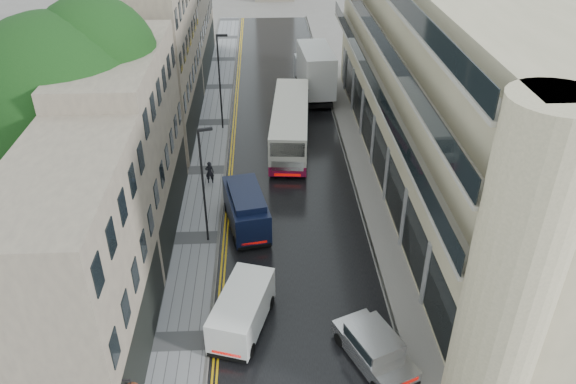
{
  "coord_description": "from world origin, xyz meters",
  "views": [
    {
      "loc": [
        -1.66,
        -8.36,
        20.33
      ],
      "look_at": [
        -0.4,
        18.0,
        3.95
      ],
      "focal_mm": 35.0,
      "sensor_mm": 36.0,
      "label": 1
    }
  ],
  "objects_px": {
    "tree_near": "(66,132)",
    "white_lorry": "(304,80)",
    "pedestrian": "(210,172)",
    "silver_hatchback": "(377,380)",
    "cream_bus": "(272,143)",
    "tree_far": "(122,65)",
    "navy_van": "(235,227)",
    "lamp_post_near": "(203,188)",
    "lamp_post_far": "(220,83)",
    "white_van": "(212,332)"
  },
  "relations": [
    {
      "from": "tree_far",
      "to": "white_lorry",
      "type": "distance_m",
      "value": 16.18
    },
    {
      "from": "tree_near",
      "to": "white_lorry",
      "type": "bearing_deg",
      "value": 53.27
    },
    {
      "from": "white_lorry",
      "to": "tree_far",
      "type": "bearing_deg",
      "value": -159.47
    },
    {
      "from": "cream_bus",
      "to": "white_lorry",
      "type": "height_order",
      "value": "white_lorry"
    },
    {
      "from": "cream_bus",
      "to": "tree_near",
      "type": "bearing_deg",
      "value": -138.22
    },
    {
      "from": "silver_hatchback",
      "to": "white_lorry",
      "type": "bearing_deg",
      "value": 67.98
    },
    {
      "from": "cream_bus",
      "to": "white_van",
      "type": "relative_size",
      "value": 2.5
    },
    {
      "from": "pedestrian",
      "to": "silver_hatchback",
      "type": "bearing_deg",
      "value": 115.25
    },
    {
      "from": "cream_bus",
      "to": "silver_hatchback",
      "type": "relative_size",
      "value": 2.65
    },
    {
      "from": "cream_bus",
      "to": "navy_van",
      "type": "bearing_deg",
      "value": -98.37
    },
    {
      "from": "tree_far",
      "to": "navy_van",
      "type": "relative_size",
      "value": 2.35
    },
    {
      "from": "navy_van",
      "to": "lamp_post_far",
      "type": "distance_m",
      "value": 16.45
    },
    {
      "from": "white_van",
      "to": "lamp_post_far",
      "type": "distance_m",
      "value": 24.32
    },
    {
      "from": "cream_bus",
      "to": "lamp_post_far",
      "type": "height_order",
      "value": "lamp_post_far"
    },
    {
      "from": "cream_bus",
      "to": "lamp_post_far",
      "type": "xyz_separation_m",
      "value": [
        -4.0,
        6.05,
        2.41
      ]
    },
    {
      "from": "white_van",
      "to": "tree_near",
      "type": "bearing_deg",
      "value": 147.92
    },
    {
      "from": "tree_near",
      "to": "lamp_post_near",
      "type": "xyz_separation_m",
      "value": [
        7.33,
        -1.03,
        -3.18
      ]
    },
    {
      "from": "white_lorry",
      "to": "silver_hatchback",
      "type": "distance_m",
      "value": 32.02
    },
    {
      "from": "cream_bus",
      "to": "white_lorry",
      "type": "distance_m",
      "value": 11.46
    },
    {
      "from": "tree_far",
      "to": "lamp_post_near",
      "type": "relative_size",
      "value": 1.71
    },
    {
      "from": "pedestrian",
      "to": "lamp_post_near",
      "type": "xyz_separation_m",
      "value": [
        0.33,
        -6.72,
        2.82
      ]
    },
    {
      "from": "tree_near",
      "to": "white_lorry",
      "type": "relative_size",
      "value": 1.54
    },
    {
      "from": "pedestrian",
      "to": "white_van",
      "type": "bearing_deg",
      "value": 94.79
    },
    {
      "from": "tree_near",
      "to": "white_van",
      "type": "xyz_separation_m",
      "value": [
        8.2,
        -9.53,
        -5.86
      ]
    },
    {
      "from": "tree_far",
      "to": "silver_hatchback",
      "type": "bearing_deg",
      "value": -59.24
    },
    {
      "from": "cream_bus",
      "to": "lamp_post_near",
      "type": "height_order",
      "value": "lamp_post_near"
    },
    {
      "from": "white_lorry",
      "to": "pedestrian",
      "type": "bearing_deg",
      "value": -122.77
    },
    {
      "from": "lamp_post_far",
      "to": "pedestrian",
      "type": "bearing_deg",
      "value": -92.04
    },
    {
      "from": "tree_near",
      "to": "tree_far",
      "type": "relative_size",
      "value": 1.11
    },
    {
      "from": "tree_near",
      "to": "cream_bus",
      "type": "xyz_separation_m",
      "value": [
        11.42,
        8.56,
        -5.32
      ]
    },
    {
      "from": "tree_near",
      "to": "lamp_post_far",
      "type": "bearing_deg",
      "value": 63.07
    },
    {
      "from": "navy_van",
      "to": "white_van",
      "type": "bearing_deg",
      "value": -106.93
    },
    {
      "from": "navy_van",
      "to": "lamp_post_near",
      "type": "height_order",
      "value": "lamp_post_near"
    },
    {
      "from": "tree_far",
      "to": "lamp_post_far",
      "type": "distance_m",
      "value": 7.62
    },
    {
      "from": "lamp_post_near",
      "to": "cream_bus",
      "type": "bearing_deg",
      "value": 54.31
    },
    {
      "from": "tree_near",
      "to": "white_lorry",
      "type": "distance_m",
      "value": 24.81
    },
    {
      "from": "pedestrian",
      "to": "lamp_post_far",
      "type": "xyz_separation_m",
      "value": [
        0.41,
        8.91,
        3.09
      ]
    },
    {
      "from": "tree_near",
      "to": "white_van",
      "type": "relative_size",
      "value": 2.95
    },
    {
      "from": "white_lorry",
      "to": "navy_van",
      "type": "distance_m",
      "value": 21.84
    },
    {
      "from": "lamp_post_far",
      "to": "cream_bus",
      "type": "bearing_deg",
      "value": -55.9
    },
    {
      "from": "pedestrian",
      "to": "lamp_post_near",
      "type": "relative_size",
      "value": 0.23
    },
    {
      "from": "silver_hatchback",
      "to": "white_van",
      "type": "bearing_deg",
      "value": 134.63
    },
    {
      "from": "white_lorry",
      "to": "white_van",
      "type": "distance_m",
      "value": 29.79
    },
    {
      "from": "white_lorry",
      "to": "lamp_post_far",
      "type": "bearing_deg",
      "value": -149.5
    },
    {
      "from": "cream_bus",
      "to": "tree_far",
      "type": "bearing_deg",
      "value": 163.16
    },
    {
      "from": "tree_near",
      "to": "white_lorry",
      "type": "height_order",
      "value": "tree_near"
    },
    {
      "from": "white_lorry",
      "to": "navy_van",
      "type": "relative_size",
      "value": 1.7
    },
    {
      "from": "cream_bus",
      "to": "white_van",
      "type": "distance_m",
      "value": 18.38
    },
    {
      "from": "silver_hatchback",
      "to": "lamp_post_far",
      "type": "xyz_separation_m",
      "value": [
        -8.02,
        27.03,
        3.19
      ]
    },
    {
      "from": "white_van",
      "to": "pedestrian",
      "type": "xyz_separation_m",
      "value": [
        -1.19,
        15.22,
        -0.14
      ]
    }
  ]
}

